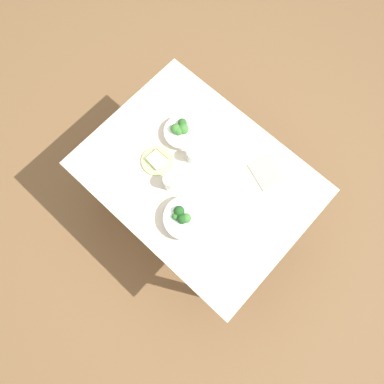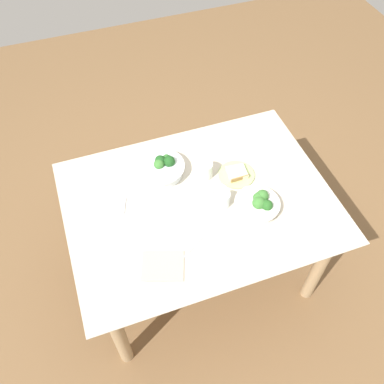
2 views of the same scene
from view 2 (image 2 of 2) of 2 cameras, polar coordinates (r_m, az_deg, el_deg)
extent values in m
plane|color=brown|center=(2.72, 0.80, -10.14)|extent=(6.00, 6.00, 0.00)
cube|color=beige|center=(2.13, 1.01, -1.30)|extent=(1.36, 1.02, 0.01)
cube|color=tan|center=(2.14, 1.01, -1.55)|extent=(1.32, 0.99, 0.02)
cylinder|color=tan|center=(2.21, -10.01, -18.87)|extent=(0.07, 0.07, 0.67)
cylinder|color=tan|center=(2.44, 17.06, -9.87)|extent=(0.07, 0.07, 0.67)
cylinder|color=tan|center=(2.61, -14.01, -2.77)|extent=(0.07, 0.07, 0.67)
cylinder|color=tan|center=(2.80, 9.05, 3.53)|extent=(0.07, 0.07, 0.67)
cylinder|color=white|center=(2.23, -4.33, 3.04)|extent=(0.23, 0.23, 0.05)
cylinder|color=white|center=(2.20, -4.38, 3.57)|extent=(0.26, 0.26, 0.01)
sphere|color=#33702D|center=(2.23, -3.53, 4.71)|extent=(0.04, 0.04, 0.04)
sphere|color=#3D7A33|center=(2.19, -4.57, 3.83)|extent=(0.06, 0.06, 0.06)
sphere|color=#1E511E|center=(2.21, -4.41, 4.35)|extent=(0.06, 0.06, 0.06)
sphere|color=#3D7A33|center=(2.21, -2.92, 4.21)|extent=(0.05, 0.05, 0.05)
sphere|color=#1E511E|center=(2.20, -3.15, 4.24)|extent=(0.06, 0.06, 0.06)
cylinder|color=white|center=(2.11, 8.90, -1.91)|extent=(0.20, 0.20, 0.04)
cylinder|color=white|center=(2.09, 8.98, -1.52)|extent=(0.23, 0.23, 0.01)
sphere|color=#286023|center=(2.07, 10.32, -1.81)|extent=(0.06, 0.06, 0.06)
sphere|color=#3D7A33|center=(2.07, 9.20, -1.50)|extent=(0.07, 0.07, 0.07)
sphere|color=#286023|center=(2.07, 9.99, -1.68)|extent=(0.05, 0.05, 0.05)
sphere|color=#3D7A33|center=(2.10, 9.66, -0.53)|extent=(0.06, 0.06, 0.06)
sphere|color=#3D7A33|center=(2.09, 9.13, -0.77)|extent=(0.06, 0.06, 0.06)
cylinder|color=#B7D684|center=(2.24, 6.13, 2.38)|extent=(0.19, 0.19, 0.01)
cube|color=beige|center=(2.23, 6.17, 2.68)|extent=(0.11, 0.10, 0.02)
cube|color=#9E703D|center=(2.20, 6.63, 1.85)|extent=(0.10, 0.01, 0.03)
cylinder|color=silver|center=(2.19, 1.77, 3.05)|extent=(0.08, 0.08, 0.10)
cylinder|color=silver|center=(2.08, 4.29, -1.03)|extent=(0.07, 0.07, 0.09)
cube|color=#B7B7BC|center=(2.12, -9.30, -2.11)|extent=(0.03, 0.08, 0.00)
cube|color=#B7B7BC|center=(2.15, -9.17, -0.98)|extent=(0.02, 0.03, 0.00)
cube|color=#B7B7BC|center=(2.17, 3.48, 0.35)|extent=(0.07, 0.03, 0.00)
cube|color=#B7B7BC|center=(2.19, 4.46, 0.93)|extent=(0.03, 0.02, 0.00)
cube|color=#B7B7BC|center=(2.42, 4.09, 7.24)|extent=(0.06, 0.20, 0.00)
cube|color=#B7B7BC|center=(1.96, -0.23, -7.99)|extent=(0.17, 0.11, 0.00)
cube|color=#B1A997|center=(1.93, -4.03, -10.13)|extent=(0.23, 0.21, 0.01)
camera|label=1|loc=(1.82, -42.47, 59.66)|focal=35.34mm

